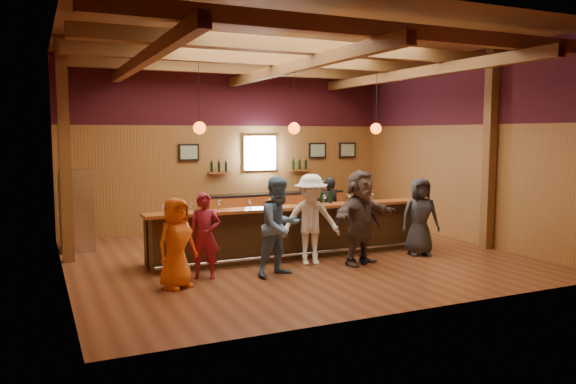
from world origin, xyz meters
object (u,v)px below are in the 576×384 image
Objects in this scene: customer_orange at (177,243)px; customer_dark at (420,217)px; bottle_a at (331,197)px; stainless_fridge at (76,210)px; ice_bucket at (310,198)px; bar_counter at (292,231)px; back_bar_cabinet at (276,210)px; customer_redvest at (205,236)px; customer_navy at (357,226)px; customer_denim at (280,226)px; customer_brown at (360,217)px; customer_white at (311,220)px; bartender at (328,210)px.

customer_dark is (5.34, 0.40, 0.06)m from customer_orange.
bottle_a is at bearing -5.45° from customer_orange.
stainless_fridge is 6.80× the size of ice_bucket.
bottle_a is (3.63, 1.26, 0.47)m from customer_orange.
bar_counter is 1.57× the size of back_bar_cabinet.
stainless_fridge reaches higher than customer_redvest.
back_bar_cabinet is 2.64× the size of customer_navy.
customer_dark is at bearing -26.62° from bottle_a.
back_bar_cabinet is 2.60× the size of customer_orange.
bar_counter is at bearing 151.69° from customer_navy.
customer_denim is (1.30, -0.37, 0.14)m from customer_redvest.
back_bar_cabinet is at bearing 27.07° from customer_orange.
customer_redvest is 3.14m from customer_brown.
bar_counter is 3.46× the size of customer_denim.
bottle_a is at bearing -15.32° from bar_counter.
customer_denim reaches higher than bottle_a.
customer_redvest is 0.82× the size of customer_brown.
customer_navy is at bearing -4.10° from customer_white.
bartender is at bearing 4.74° from customer_orange.
customer_dark is at bearing -10.17° from customer_denim.
back_bar_cabinet is 4.76m from customer_navy.
bottle_a is (-0.10, 1.05, 0.30)m from customer_brown.
customer_brown is at bearing -10.80° from customer_denim.
customer_brown reaches higher than stainless_fridge.
ice_bucket is (2.54, 0.86, 0.47)m from customer_redvest.
ice_bucket is (-2.19, 0.86, 0.41)m from customer_dark.
customer_redvest is 1.02× the size of customer_navy.
customer_denim is at bearing -135.30° from ice_bucket.
bartender is at bearing 46.47° from ice_bucket.
customer_white reaches higher than bottle_a.
bartender is 1.29m from bottle_a.
customer_redvest is at bearing -161.52° from customer_white.
bartender is at bearing -86.48° from back_bar_cabinet.
customer_dark is at bearing 9.25° from customer_white.
customer_white reaches higher than bar_counter.
bottle_a is at bearing -28.47° from stainless_fridge.
customer_denim is at bearing 166.19° from customer_brown.
customer_dark is 4.93× the size of bottle_a.
customer_denim is 3.22m from bartender.
customer_denim is at bearing -122.19° from bar_counter.
customer_redvest is at bearing -61.55° from stainless_fridge.
customer_orange is 1.01× the size of customer_navy.
stainless_fridge is 5.70m from bartender.
customer_navy is (0.91, -1.17, 0.24)m from bar_counter.
customer_white is at bearing -173.86° from customer_navy.
customer_dark is at bearing -21.56° from ice_bucket.
customer_redvest is 1.36m from customer_denim.
bottle_a is (0.81, 0.66, 0.34)m from customer_white.
bartender is (0.17, -2.71, 0.31)m from back_bar_cabinet.
customer_denim is 1.07m from customer_white.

